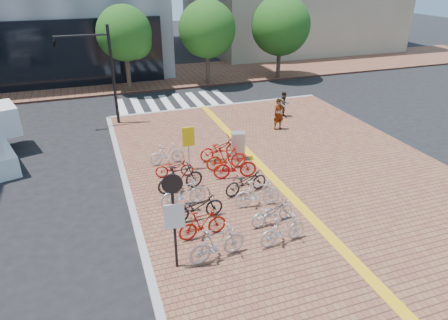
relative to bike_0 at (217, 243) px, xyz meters
name	(u,v)px	position (x,y,z in m)	size (l,w,h in m)	color
ground	(244,210)	(1.90, 2.48, -0.72)	(120.00, 120.00, 0.00)	black
sidewalk	(404,277)	(4.90, -2.52, -0.64)	(14.00, 34.00, 0.15)	brown
tactile_strip	(376,283)	(3.90, -2.52, -0.56)	(0.40, 34.00, 0.01)	gold
kerb_north	(218,106)	(4.90, 14.48, -0.64)	(14.00, 0.25, 0.15)	gray
far_sidewalk	(149,78)	(1.90, 23.48, -0.64)	(70.00, 8.00, 0.15)	brown
crosswalk	(174,102)	(2.40, 16.48, -0.71)	(7.50, 4.00, 0.01)	silver
street_trees	(221,30)	(6.94, 19.93, 3.38)	(16.20, 4.60, 6.35)	#38281E
bike_0	(217,243)	(0.00, 0.00, 0.00)	(0.53, 1.89, 1.14)	#ACACB1
bike_1	(203,224)	(-0.11, 1.23, -0.06)	(0.47, 1.68, 1.01)	#9D190B
bike_2	(197,207)	(0.01, 2.29, -0.06)	(0.67, 1.92, 1.01)	black
bike_3	(184,193)	(-0.23, 3.28, -0.02)	(0.51, 1.82, 1.09)	silver
bike_4	(180,178)	(-0.07, 4.42, 0.01)	(0.54, 1.92, 1.15)	black
bike_5	(174,168)	(-0.03, 5.69, -0.14)	(0.57, 1.63, 0.85)	#A8120C
bike_6	(167,154)	(-0.07, 7.05, -0.08)	(0.45, 1.61, 0.97)	silver
bike_7	(283,230)	(2.24, 0.04, -0.05)	(0.49, 1.72, 1.03)	silver
bike_8	(272,212)	(2.41, 1.18, -0.12)	(0.60, 1.72, 0.90)	#A9A9AE
bike_9	(258,193)	(2.37, 2.38, -0.02)	(0.51, 1.82, 1.09)	silver
bike_10	(246,182)	(2.34, 3.43, -0.07)	(0.66, 1.88, 0.99)	black
bike_11	(235,166)	(2.36, 4.74, -0.01)	(0.52, 1.85, 1.11)	#B8120D
bike_12	(226,158)	(2.29, 5.64, -0.01)	(0.52, 1.84, 1.11)	#B8230D
bike_13	(220,148)	(2.37, 6.76, -0.04)	(0.70, 2.01, 1.06)	#AF140C
pedestrian_a	(279,114)	(6.64, 9.28, 0.31)	(0.64, 0.42, 1.76)	gray
pedestrian_b	(284,105)	(7.89, 11.09, 0.18)	(0.73, 0.57, 1.51)	#525A68
utility_box	(238,146)	(3.17, 6.47, 0.09)	(0.61, 0.44, 1.32)	silver
yellow_sign	(188,140)	(0.75, 6.18, 0.81)	(0.54, 0.12, 1.99)	#B7B7BC
notice_sign	(174,211)	(-1.26, 0.03, 1.42)	(0.58, 0.17, 3.15)	black
traffic_light_pole	(87,59)	(-2.86, 13.31, 3.19)	(2.92, 1.13, 5.44)	black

